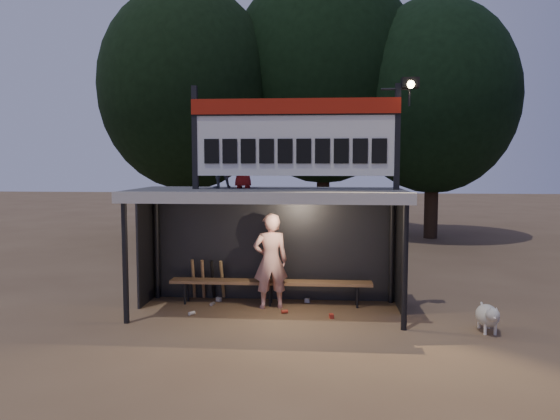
{
  "coord_description": "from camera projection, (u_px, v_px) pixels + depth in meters",
  "views": [
    {
      "loc": [
        1.05,
        -10.02,
        2.82
      ],
      "look_at": [
        0.2,
        0.4,
        1.9
      ],
      "focal_mm": 35.0,
      "sensor_mm": 36.0,
      "label": 1
    }
  ],
  "objects": [
    {
      "name": "ground",
      "position": [
        268.0,
        312.0,
        10.28
      ],
      "size": [
        80.0,
        80.0,
        0.0
      ],
      "primitive_type": "plane",
      "color": "brown",
      "rests_on": "ground"
    },
    {
      "name": "player",
      "position": [
        271.0,
        261.0,
        10.49
      ],
      "size": [
        0.76,
        0.59,
        1.85
      ],
      "primitive_type": "imported",
      "rotation": [
        0.0,
        0.0,
        3.38
      ],
      "color": "white",
      "rests_on": "ground"
    },
    {
      "name": "child_a",
      "position": [
        219.0,
        164.0,
        10.51
      ],
      "size": [
        0.56,
        0.51,
        0.94
      ],
      "primitive_type": "imported",
      "rotation": [
        0.0,
        0.0,
        3.54
      ],
      "color": "slate",
      "rests_on": "dugout_shelter"
    },
    {
      "name": "child_b",
      "position": [
        243.0,
        165.0,
        10.47
      ],
      "size": [
        0.47,
        0.35,
        0.89
      ],
      "primitive_type": "imported",
      "rotation": [
        0.0,
        0.0,
        2.99
      ],
      "color": "#A71B19",
      "rests_on": "dugout_shelter"
    },
    {
      "name": "dugout_shelter",
      "position": [
        269.0,
        213.0,
        10.36
      ],
      "size": [
        5.1,
        2.08,
        2.32
      ],
      "color": "#3A3A3D",
      "rests_on": "ground"
    },
    {
      "name": "scoreboard_assembly",
      "position": [
        298.0,
        134.0,
        9.93
      ],
      "size": [
        4.1,
        0.27,
        1.99
      ],
      "color": "black",
      "rests_on": "dugout_shelter"
    },
    {
      "name": "bench",
      "position": [
        271.0,
        283.0,
        10.79
      ],
      "size": [
        4.0,
        0.35,
        0.48
      ],
      "color": "olive",
      "rests_on": "ground"
    },
    {
      "name": "tree_left",
      "position": [
        187.0,
        89.0,
        20.05
      ],
      "size": [
        6.46,
        6.46,
        9.27
      ],
      "color": "black",
      "rests_on": "ground"
    },
    {
      "name": "tree_mid",
      "position": [
        324.0,
        75.0,
        21.08
      ],
      "size": [
        7.22,
        7.22,
        10.36
      ],
      "color": "black",
      "rests_on": "ground"
    },
    {
      "name": "tree_right",
      "position": [
        434.0,
        97.0,
        19.85
      ],
      "size": [
        6.08,
        6.08,
        8.72
      ],
      "color": "#302015",
      "rests_on": "ground"
    },
    {
      "name": "dog",
      "position": [
        488.0,
        316.0,
        9.04
      ],
      "size": [
        0.36,
        0.81,
        0.49
      ],
      "color": "beige",
      "rests_on": "ground"
    },
    {
      "name": "bats",
      "position": [
        208.0,
        279.0,
        11.16
      ],
      "size": [
        0.67,
        0.35,
        0.84
      ],
      "color": "olive",
      "rests_on": "ground"
    },
    {
      "name": "litter",
      "position": [
        258.0,
        307.0,
        10.49
      ],
      "size": [
        2.68,
        1.2,
        0.08
      ],
      "color": "red",
      "rests_on": "ground"
    }
  ]
}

